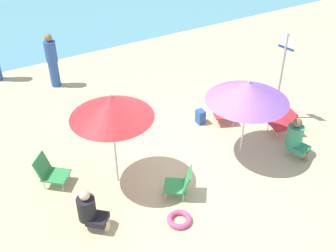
{
  "coord_description": "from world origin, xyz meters",
  "views": [
    {
      "loc": [
        -3.78,
        -5.8,
        5.79
      ],
      "look_at": [
        -0.06,
        0.57,
        0.7
      ],
      "focal_mm": 43.82,
      "sensor_mm": 36.0,
      "label": 1
    }
  ],
  "objects_px": {
    "person_c": "(89,210)",
    "person_d": "(52,61)",
    "umbrella_purple": "(248,91)",
    "beach_chair_c": "(284,121)",
    "warning_sign": "(283,67)",
    "swim_ring": "(179,219)",
    "beach_bag": "(200,117)",
    "umbrella_red": "(111,107)",
    "person_b": "(296,138)",
    "beach_chair_b": "(181,183)",
    "beach_chair_d": "(223,109)",
    "beach_chair_a": "(50,171)"
  },
  "relations": [
    {
      "from": "person_c",
      "to": "person_d",
      "type": "xyz_separation_m",
      "value": [
        1.1,
        5.55,
        0.34
      ]
    },
    {
      "from": "umbrella_purple",
      "to": "beach_chair_c",
      "type": "relative_size",
      "value": 2.98
    },
    {
      "from": "umbrella_purple",
      "to": "warning_sign",
      "type": "xyz_separation_m",
      "value": [
        1.66,
        0.71,
        -0.17
      ]
    },
    {
      "from": "beach_chair_c",
      "to": "swim_ring",
      "type": "xyz_separation_m",
      "value": [
        -3.63,
        -1.16,
        -0.29
      ]
    },
    {
      "from": "swim_ring",
      "to": "beach_bag",
      "type": "relative_size",
      "value": 1.32
    },
    {
      "from": "warning_sign",
      "to": "person_c",
      "type": "bearing_deg",
      "value": -179.1
    },
    {
      "from": "umbrella_red",
      "to": "person_b",
      "type": "bearing_deg",
      "value": -17.8
    },
    {
      "from": "beach_chair_c",
      "to": "beach_bag",
      "type": "bearing_deg",
      "value": -32.54
    },
    {
      "from": "umbrella_red",
      "to": "person_d",
      "type": "relative_size",
      "value": 1.33
    },
    {
      "from": "beach_chair_b",
      "to": "person_d",
      "type": "xyz_separation_m",
      "value": [
        -0.74,
        5.66,
        0.47
      ]
    },
    {
      "from": "beach_chair_d",
      "to": "swim_ring",
      "type": "xyz_separation_m",
      "value": [
        -2.73,
        -2.37,
        -0.27
      ]
    },
    {
      "from": "person_c",
      "to": "warning_sign",
      "type": "height_order",
      "value": "warning_sign"
    },
    {
      "from": "beach_chair_b",
      "to": "swim_ring",
      "type": "xyz_separation_m",
      "value": [
        -0.39,
        -0.59,
        -0.26
      ]
    },
    {
      "from": "person_b",
      "to": "person_d",
      "type": "distance_m",
      "value": 6.87
    },
    {
      "from": "beach_chair_b",
      "to": "beach_chair_d",
      "type": "height_order",
      "value": "beach_chair_b"
    },
    {
      "from": "person_d",
      "to": "swim_ring",
      "type": "xyz_separation_m",
      "value": [
        0.35,
        -6.25,
        -0.73
      ]
    },
    {
      "from": "person_b",
      "to": "person_c",
      "type": "xyz_separation_m",
      "value": [
        -4.71,
        0.29,
        -0.03
      ]
    },
    {
      "from": "warning_sign",
      "to": "swim_ring",
      "type": "height_order",
      "value": "warning_sign"
    },
    {
      "from": "person_b",
      "to": "swim_ring",
      "type": "bearing_deg",
      "value": -99.36
    },
    {
      "from": "warning_sign",
      "to": "umbrella_red",
      "type": "bearing_deg",
      "value": 171.63
    },
    {
      "from": "beach_chair_a",
      "to": "beach_chair_c",
      "type": "xyz_separation_m",
      "value": [
        5.35,
        -1.06,
        0.01
      ]
    },
    {
      "from": "beach_bag",
      "to": "person_b",
      "type": "bearing_deg",
      "value": -62.99
    },
    {
      "from": "beach_chair_c",
      "to": "person_b",
      "type": "bearing_deg",
      "value": 74.4
    },
    {
      "from": "beach_chair_b",
      "to": "person_c",
      "type": "height_order",
      "value": "person_c"
    },
    {
      "from": "umbrella_purple",
      "to": "beach_bag",
      "type": "bearing_deg",
      "value": 94.25
    },
    {
      "from": "umbrella_red",
      "to": "swim_ring",
      "type": "bearing_deg",
      "value": -72.39
    },
    {
      "from": "umbrella_red",
      "to": "beach_bag",
      "type": "bearing_deg",
      "value": 18.87
    },
    {
      "from": "umbrella_purple",
      "to": "beach_chair_c",
      "type": "bearing_deg",
      "value": 4.22
    },
    {
      "from": "person_d",
      "to": "warning_sign",
      "type": "xyz_separation_m",
      "value": [
        4.29,
        -4.48,
        0.64
      ]
    },
    {
      "from": "beach_chair_b",
      "to": "warning_sign",
      "type": "bearing_deg",
      "value": -125.01
    },
    {
      "from": "umbrella_red",
      "to": "warning_sign",
      "type": "distance_m",
      "value": 4.47
    },
    {
      "from": "umbrella_red",
      "to": "person_c",
      "type": "relative_size",
      "value": 2.33
    },
    {
      "from": "beach_bag",
      "to": "person_d",
      "type": "bearing_deg",
      "value": 124.18
    },
    {
      "from": "beach_chair_a",
      "to": "swim_ring",
      "type": "relative_size",
      "value": 1.61
    },
    {
      "from": "person_c",
      "to": "umbrella_purple",
      "type": "bearing_deg",
      "value": 47.11
    },
    {
      "from": "beach_chair_d",
      "to": "person_b",
      "type": "bearing_deg",
      "value": 36.45
    },
    {
      "from": "beach_chair_b",
      "to": "beach_chair_c",
      "type": "relative_size",
      "value": 1.1
    },
    {
      "from": "beach_chair_d",
      "to": "beach_bag",
      "type": "relative_size",
      "value": 2.08
    },
    {
      "from": "beach_chair_d",
      "to": "swim_ring",
      "type": "relative_size",
      "value": 1.58
    },
    {
      "from": "person_d",
      "to": "swim_ring",
      "type": "bearing_deg",
      "value": -59.83
    },
    {
      "from": "person_b",
      "to": "beach_chair_d",
      "type": "bearing_deg",
      "value": 178.47
    },
    {
      "from": "swim_ring",
      "to": "beach_chair_c",
      "type": "bearing_deg",
      "value": 17.7
    },
    {
      "from": "umbrella_purple",
      "to": "beach_bag",
      "type": "xyz_separation_m",
      "value": [
        -0.11,
        1.47,
        -1.42
      ]
    },
    {
      "from": "umbrella_purple",
      "to": "swim_ring",
      "type": "relative_size",
      "value": 4.03
    },
    {
      "from": "beach_chair_d",
      "to": "person_c",
      "type": "height_order",
      "value": "person_c"
    },
    {
      "from": "person_d",
      "to": "beach_chair_a",
      "type": "bearing_deg",
      "value": -81.9
    },
    {
      "from": "beach_bag",
      "to": "beach_chair_d",
      "type": "bearing_deg",
      "value": -16.09
    },
    {
      "from": "person_b",
      "to": "warning_sign",
      "type": "xyz_separation_m",
      "value": [
        0.69,
        1.37,
        0.96
      ]
    },
    {
      "from": "beach_chair_d",
      "to": "person_c",
      "type": "distance_m",
      "value": 4.51
    },
    {
      "from": "beach_chair_b",
      "to": "swim_ring",
      "type": "distance_m",
      "value": 0.75
    }
  ]
}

